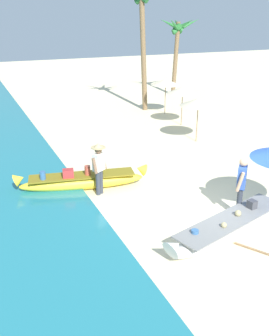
# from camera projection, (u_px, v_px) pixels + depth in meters

# --- Properties ---
(ground_plane) EXTENTS (80.00, 80.00, 0.00)m
(ground_plane) POSITION_uv_depth(u_px,v_px,m) (212.00, 212.00, 11.18)
(ground_plane) COLOR beige
(boat_white_foreground) EXTENTS (4.56, 1.97, 0.74)m
(boat_white_foreground) POSITION_uv_depth(u_px,v_px,m) (232.00, 225.00, 10.01)
(boat_white_foreground) COLOR white
(boat_white_foreground) RESTS_ON ground
(boat_yellow_midground) EXTENTS (4.24, 1.44, 0.79)m
(boat_yellow_midground) POSITION_uv_depth(u_px,v_px,m) (82.00, 181.00, 12.54)
(boat_yellow_midground) COLOR yellow
(boat_yellow_midground) RESTS_ON ground
(person_vendor_hatted) EXTENTS (0.56, 0.46, 1.66)m
(person_vendor_hatted) POSITION_uv_depth(u_px,v_px,m) (99.00, 165.00, 11.94)
(person_vendor_hatted) COLOR #333842
(person_vendor_hatted) RESTS_ON ground
(person_tourist_customer) EXTENTS (0.53, 0.54, 1.71)m
(person_tourist_customer) POSITION_uv_depth(u_px,v_px,m) (241.00, 184.00, 10.62)
(person_tourist_customer) COLOR #333842
(person_tourist_customer) RESTS_ON ground
(parasol_row_0) EXTENTS (1.60, 1.60, 1.91)m
(parasol_row_0) POSITION_uv_depth(u_px,v_px,m) (198.00, 102.00, 16.64)
(parasol_row_0) COLOR #8E6B47
(parasol_row_0) RESTS_ON ground
(parasol_row_1) EXTENTS (1.60, 1.60, 1.91)m
(parasol_row_1) POSITION_uv_depth(u_px,v_px,m) (183.00, 90.00, 19.14)
(parasol_row_1) COLOR #8E6B47
(parasol_row_1) RESTS_ON ground
(parasol_row_2) EXTENTS (1.60, 1.60, 1.91)m
(parasol_row_2) POSITION_uv_depth(u_px,v_px,m) (166.00, 82.00, 21.38)
(parasol_row_2) COLOR #8E6B47
(parasol_row_2) RESTS_ON ground
(palm_tree_tall_inland) EXTENTS (2.55, 2.62, 6.89)m
(palm_tree_tall_inland) POSITION_uv_depth(u_px,v_px,m) (142.00, 8.00, 20.76)
(palm_tree_tall_inland) COLOR brown
(palm_tree_tall_inland) RESTS_ON ground
(palm_tree_leaning_seaward) EXTENTS (2.71, 2.37, 5.06)m
(palm_tree_leaning_seaward) POSITION_uv_depth(u_px,v_px,m) (178.00, 34.00, 25.58)
(palm_tree_leaning_seaward) COLOR brown
(palm_tree_leaning_seaward) RESTS_ON ground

